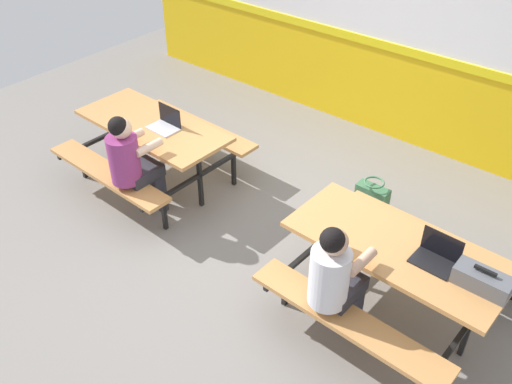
{
  "coord_description": "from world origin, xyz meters",
  "views": [
    {
      "loc": [
        2.65,
        -3.38,
        3.66
      ],
      "look_at": [
        0.0,
        -0.13,
        0.55
      ],
      "focal_mm": 39.05,
      "sensor_mm": 36.0,
      "label": 1
    }
  ],
  "objects_px": {
    "laptop_silver": "(165,124)",
    "laptop_dark": "(436,256)",
    "picnic_table_left": "(154,137)",
    "toolbox_grey": "(482,280)",
    "student_nearer": "(131,160)",
    "tote_bag_bright": "(371,200)",
    "student_further": "(335,275)",
    "picnic_table_right": "(394,261)"
  },
  "relations": [
    {
      "from": "student_nearer",
      "to": "laptop_dark",
      "type": "relative_size",
      "value": 3.69
    },
    {
      "from": "picnic_table_right",
      "to": "laptop_silver",
      "type": "xyz_separation_m",
      "value": [
        -2.74,
        0.12,
        0.21
      ]
    },
    {
      "from": "laptop_dark",
      "to": "toolbox_grey",
      "type": "relative_size",
      "value": 0.82
    },
    {
      "from": "picnic_table_right",
      "to": "student_further",
      "type": "xyz_separation_m",
      "value": [
        -0.22,
        -0.55,
        0.13
      ]
    },
    {
      "from": "student_nearer",
      "to": "toolbox_grey",
      "type": "distance_m",
      "value": 3.3
    },
    {
      "from": "student_further",
      "to": "laptop_dark",
      "type": "xyz_separation_m",
      "value": [
        0.52,
        0.58,
        0.08
      ]
    },
    {
      "from": "student_further",
      "to": "picnic_table_right",
      "type": "bearing_deg",
      "value": 68.64
    },
    {
      "from": "laptop_dark",
      "to": "toolbox_grey",
      "type": "xyz_separation_m",
      "value": [
        0.37,
        -0.05,
        0.02
      ]
    },
    {
      "from": "laptop_silver",
      "to": "student_further",
      "type": "bearing_deg",
      "value": -14.96
    },
    {
      "from": "picnic_table_right",
      "to": "student_nearer",
      "type": "bearing_deg",
      "value": -169.62
    },
    {
      "from": "laptop_silver",
      "to": "student_nearer",
      "type": "bearing_deg",
      "value": -76.12
    },
    {
      "from": "student_further",
      "to": "toolbox_grey",
      "type": "height_order",
      "value": "student_further"
    },
    {
      "from": "student_nearer",
      "to": "toolbox_grey",
      "type": "xyz_separation_m",
      "value": [
        3.26,
        0.45,
        0.1
      ]
    },
    {
      "from": "laptop_dark",
      "to": "tote_bag_bright",
      "type": "relative_size",
      "value": 0.76
    },
    {
      "from": "tote_bag_bright",
      "to": "laptop_silver",
      "type": "bearing_deg",
      "value": -154.85
    },
    {
      "from": "student_nearer",
      "to": "tote_bag_bright",
      "type": "distance_m",
      "value": 2.45
    },
    {
      "from": "picnic_table_right",
      "to": "toolbox_grey",
      "type": "distance_m",
      "value": 0.71
    },
    {
      "from": "picnic_table_left",
      "to": "laptop_silver",
      "type": "relative_size",
      "value": 5.39
    },
    {
      "from": "student_further",
      "to": "laptop_silver",
      "type": "distance_m",
      "value": 2.61
    },
    {
      "from": "picnic_table_right",
      "to": "toolbox_grey",
      "type": "xyz_separation_m",
      "value": [
        0.67,
        -0.02,
        0.24
      ]
    },
    {
      "from": "picnic_table_left",
      "to": "picnic_table_right",
      "type": "height_order",
      "value": "same"
    },
    {
      "from": "picnic_table_left",
      "to": "student_nearer",
      "type": "bearing_deg",
      "value": -60.12
    },
    {
      "from": "student_nearer",
      "to": "tote_bag_bright",
      "type": "relative_size",
      "value": 2.81
    },
    {
      "from": "laptop_silver",
      "to": "laptop_dark",
      "type": "bearing_deg",
      "value": -1.82
    },
    {
      "from": "picnic_table_left",
      "to": "toolbox_grey",
      "type": "relative_size",
      "value": 4.4
    },
    {
      "from": "picnic_table_left",
      "to": "toolbox_grey",
      "type": "bearing_deg",
      "value": -1.81
    },
    {
      "from": "picnic_table_left",
      "to": "student_nearer",
      "type": "xyz_separation_m",
      "value": [
        0.33,
        -0.57,
        0.13
      ]
    },
    {
      "from": "student_further",
      "to": "toolbox_grey",
      "type": "relative_size",
      "value": 3.02
    },
    {
      "from": "picnic_table_right",
      "to": "student_further",
      "type": "height_order",
      "value": "student_further"
    },
    {
      "from": "laptop_dark",
      "to": "tote_bag_bright",
      "type": "xyz_separation_m",
      "value": [
        -1.06,
        1.03,
        -0.59
      ]
    },
    {
      "from": "picnic_table_left",
      "to": "student_further",
      "type": "bearing_deg",
      "value": -13.38
    },
    {
      "from": "picnic_table_left",
      "to": "picnic_table_right",
      "type": "bearing_deg",
      "value": -1.82
    },
    {
      "from": "picnic_table_left",
      "to": "toolbox_grey",
      "type": "height_order",
      "value": "toolbox_grey"
    },
    {
      "from": "student_further",
      "to": "laptop_dark",
      "type": "relative_size",
      "value": 3.69
    },
    {
      "from": "laptop_silver",
      "to": "toolbox_grey",
      "type": "height_order",
      "value": "laptop_silver"
    },
    {
      "from": "picnic_table_left",
      "to": "student_further",
      "type": "relative_size",
      "value": 1.46
    },
    {
      "from": "toolbox_grey",
      "to": "picnic_table_right",
      "type": "bearing_deg",
      "value": 178.2
    },
    {
      "from": "picnic_table_left",
      "to": "toolbox_grey",
      "type": "xyz_separation_m",
      "value": [
        3.59,
        -0.11,
        0.24
      ]
    },
    {
      "from": "picnic_table_left",
      "to": "student_nearer",
      "type": "height_order",
      "value": "student_nearer"
    },
    {
      "from": "student_nearer",
      "to": "student_further",
      "type": "distance_m",
      "value": 2.38
    },
    {
      "from": "toolbox_grey",
      "to": "laptop_dark",
      "type": "bearing_deg",
      "value": 172.41
    },
    {
      "from": "picnic_table_left",
      "to": "student_further",
      "type": "height_order",
      "value": "student_further"
    }
  ]
}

